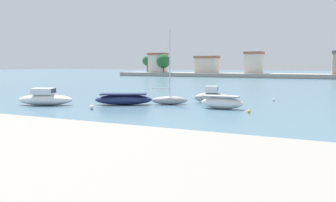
% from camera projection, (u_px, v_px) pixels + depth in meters
% --- Properties ---
extents(ground_plane, '(400.00, 400.00, 0.00)m').
position_uv_depth(ground_plane, '(135.00, 134.00, 18.26)').
color(ground_plane, slate).
extents(moored_boat_0, '(5.31, 3.47, 1.58)m').
position_uv_depth(moored_boat_0, '(45.00, 99.00, 31.21)').
color(moored_boat_0, white).
rests_on(moored_boat_0, ground).
extents(moored_boat_1, '(5.52, 3.91, 1.06)m').
position_uv_depth(moored_boat_1, '(124.00, 99.00, 31.60)').
color(moored_boat_1, navy).
rests_on(moored_boat_1, ground).
extents(moored_boat_2, '(3.46, 2.39, 6.97)m').
position_uv_depth(moored_boat_2, '(170.00, 100.00, 31.80)').
color(moored_boat_2, '#9E9EA3').
rests_on(moored_boat_2, ground).
extents(moored_boat_3, '(3.75, 2.16, 1.66)m').
position_uv_depth(moored_boat_3, '(212.00, 97.00, 32.98)').
color(moored_boat_3, '#9E9EA3').
rests_on(moored_boat_3, ground).
extents(moored_boat_4, '(3.71, 1.44, 1.12)m').
position_uv_depth(moored_boat_4, '(222.00, 102.00, 28.70)').
color(moored_boat_4, white).
rests_on(moored_boat_4, ground).
extents(mooring_buoy_0, '(0.28, 0.28, 0.28)m').
position_uv_depth(mooring_buoy_0, '(249.00, 111.00, 26.24)').
color(mooring_buoy_0, yellow).
rests_on(mooring_buoy_0, ground).
extents(mooring_buoy_1, '(0.25, 0.25, 0.25)m').
position_uv_depth(mooring_buoy_1, '(274.00, 100.00, 34.80)').
color(mooring_buoy_1, white).
rests_on(mooring_buoy_1, ground).
extents(mooring_buoy_2, '(0.39, 0.39, 0.39)m').
position_uv_depth(mooring_buoy_2, '(92.00, 107.00, 28.21)').
color(mooring_buoy_2, white).
rests_on(mooring_buoy_2, ground).
extents(distant_shoreline, '(103.85, 11.69, 7.48)m').
position_uv_depth(distant_shoreline, '(268.00, 71.00, 96.63)').
color(distant_shoreline, gray).
rests_on(distant_shoreline, ground).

